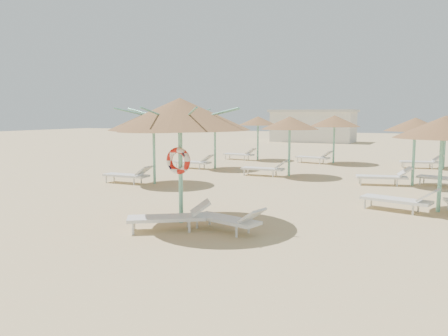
% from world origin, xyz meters
% --- Properties ---
extents(ground, '(120.00, 120.00, 0.00)m').
position_xyz_m(ground, '(0.00, 0.00, 0.00)').
color(ground, tan).
rests_on(ground, ground).
extents(main_palapa, '(3.52, 3.52, 3.16)m').
position_xyz_m(main_palapa, '(-0.31, 0.29, 2.75)').
color(main_palapa, '#6FC1A5').
rests_on(main_palapa, ground).
extents(lounger_main_a, '(1.94, 1.59, 0.71)m').
position_xyz_m(lounger_main_a, '(-0.09, -0.47, 0.34)').
color(lounger_main_a, white).
rests_on(lounger_main_a, ground).
extents(lounger_main_b, '(1.93, 0.98, 0.67)m').
position_xyz_m(lounger_main_b, '(1.22, -0.02, 0.32)').
color(lounger_main_b, white).
rests_on(lounger_main_b, ground).
extents(palapa_field, '(18.51, 14.14, 2.72)m').
position_xyz_m(palapa_field, '(1.54, 9.93, 2.31)').
color(palapa_field, '#6FC1A5').
rests_on(palapa_field, ground).
extents(service_hut, '(8.40, 4.40, 3.25)m').
position_xyz_m(service_hut, '(-6.00, 35.00, 1.64)').
color(service_hut, silver).
rests_on(service_hut, ground).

